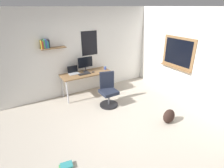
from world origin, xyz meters
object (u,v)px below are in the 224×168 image
at_px(coffee_mug, 105,68).
at_px(keyboard, 85,74).
at_px(laptop, 73,72).
at_px(monitor_primary, 85,63).
at_px(desk, 86,75).
at_px(backpack, 169,116).
at_px(office_chair, 108,92).
at_px(computer_mouse, 93,72).
at_px(book_stack_on_floor, 66,166).

bearing_deg(coffee_mug, keyboard, -176.11).
relative_size(laptop, monitor_primary, 0.67).
height_order(desk, backpack, desk).
height_order(keyboard, coffee_mug, coffee_mug).
relative_size(office_chair, computer_mouse, 9.13).
height_order(office_chair, computer_mouse, office_chair).
distance_m(laptop, coffee_mug, 1.01).
bearing_deg(office_chair, backpack, -62.15).
xyz_separation_m(desk, keyboard, (-0.08, -0.07, 0.08)).
bearing_deg(laptop, office_chair, -59.40).
distance_m(desk, book_stack_on_floor, 2.89).
distance_m(keyboard, book_stack_on_floor, 2.81).
bearing_deg(desk, book_stack_on_floor, -121.60).
bearing_deg(backpack, book_stack_on_floor, 179.86).
relative_size(desk, keyboard, 4.10).
bearing_deg(book_stack_on_floor, backpack, -0.14).
xyz_separation_m(office_chair, keyboard, (-0.34, 0.81, 0.34)).
bearing_deg(office_chair, laptop, 120.60).
bearing_deg(monitor_primary, computer_mouse, -45.80).
xyz_separation_m(coffee_mug, backpack, (0.41, -2.38, -0.60)).
relative_size(desk, coffee_mug, 16.49).
relative_size(desk, monitor_primary, 3.27).
bearing_deg(desk, computer_mouse, -20.13).
bearing_deg(desk, laptop, 157.08).
bearing_deg(laptop, keyboard, -39.54).
relative_size(monitor_primary, computer_mouse, 4.46).
bearing_deg(keyboard, book_stack_on_floor, -121.07).
height_order(laptop, monitor_primary, monitor_primary).
height_order(office_chair, book_stack_on_floor, office_chair).
bearing_deg(computer_mouse, monitor_primary, 134.20).
xyz_separation_m(office_chair, backpack, (0.80, -1.52, -0.23)).
xyz_separation_m(computer_mouse, book_stack_on_floor, (-1.68, -2.32, -0.72)).
height_order(office_chair, coffee_mug, office_chair).
bearing_deg(keyboard, computer_mouse, -0.00).
bearing_deg(coffee_mug, monitor_primary, 168.97).
relative_size(keyboard, book_stack_on_floor, 1.42).
distance_m(keyboard, coffee_mug, 0.74).
height_order(desk, coffee_mug, coffee_mug).
height_order(computer_mouse, coffee_mug, coffee_mug).
height_order(desk, computer_mouse, computer_mouse).
bearing_deg(backpack, office_chair, 117.85).
height_order(backpack, book_stack_on_floor, backpack).
distance_m(backpack, book_stack_on_floor, 2.55).
distance_m(laptop, keyboard, 0.35).
bearing_deg(coffee_mug, backpack, -80.18).
bearing_deg(coffee_mug, office_chair, -114.49).
bearing_deg(monitor_primary, laptop, 172.75).
relative_size(backpack, book_stack_on_floor, 1.40).
distance_m(desk, backpack, 2.68).
bearing_deg(laptop, coffee_mug, -9.60).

